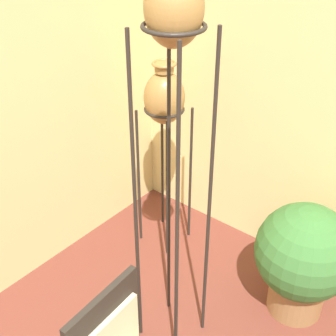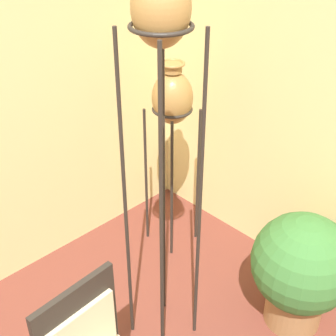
# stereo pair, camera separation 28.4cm
# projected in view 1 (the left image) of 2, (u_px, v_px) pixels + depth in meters

# --- Properties ---
(vase_stand_tall) EXTENTS (0.30, 0.30, 2.22)m
(vase_stand_tall) POSITION_uv_depth(u_px,v_px,m) (174.00, 34.00, 1.96)
(vase_stand_tall) COLOR #28231E
(vase_stand_tall) RESTS_ON ground_plane
(vase_stand_medium) EXTENTS (0.29, 0.29, 1.43)m
(vase_stand_medium) POSITION_uv_depth(u_px,v_px,m) (164.00, 102.00, 3.10)
(vase_stand_medium) COLOR #28231E
(vase_stand_medium) RESTS_ON ground_plane
(potted_plant) EXTENTS (0.61, 0.61, 0.79)m
(potted_plant) POSITION_uv_depth(u_px,v_px,m) (303.00, 257.00, 2.87)
(potted_plant) COLOR olive
(potted_plant) RESTS_ON ground_plane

